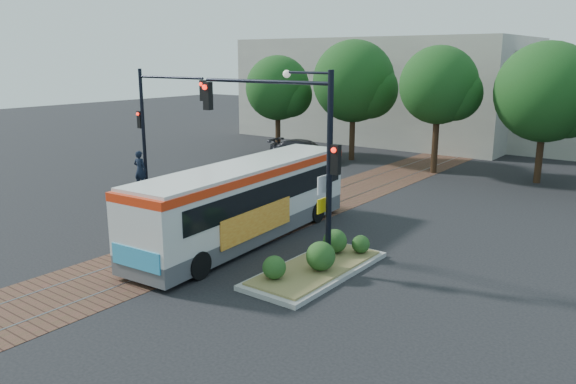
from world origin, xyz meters
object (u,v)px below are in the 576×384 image
object	(u,v)px
city_bus	(247,198)
signal_pole_left	(157,112)
officer	(140,170)
signal_pole_main	(296,137)
traffic_island	(319,262)
parked_car	(305,151)

from	to	relation	value
city_bus	signal_pole_left	bearing A→B (deg)	153.30
signal_pole_left	officer	distance (m)	3.05
signal_pole_main	signal_pole_left	world-z (taller)	signal_pole_main
traffic_island	signal_pole_main	xyz separation A→B (m)	(-0.96, 0.09, 3.83)
signal_pole_main	city_bus	bearing A→B (deg)	161.63
city_bus	parked_car	distance (m)	16.22
officer	parked_car	xyz separation A→B (m)	(2.23, 11.34, -0.29)
city_bus	signal_pole_left	distance (m)	10.33
city_bus	traffic_island	size ratio (longest dim) A/B	2.07
signal_pole_main	signal_pole_left	size ratio (longest dim) A/B	1.00
officer	city_bus	bearing A→B (deg)	150.59
traffic_island	parked_car	size ratio (longest dim) A/B	1.10
signal_pole_main	officer	xyz separation A→B (m)	(-12.72, 3.94, -3.18)
parked_car	officer	bearing A→B (deg)	162.36
city_bus	signal_pole_left	xyz separation A→B (m)	(-9.32, 3.84, 2.28)
parked_car	signal_pole_main	bearing A→B (deg)	-152.03
city_bus	officer	xyz separation A→B (m)	(-9.81, 2.97, -0.60)
traffic_island	parked_car	distance (m)	19.17
traffic_island	parked_car	xyz separation A→B (m)	(-11.45, 15.37, 0.36)
signal_pole_left	parked_car	xyz separation A→B (m)	(1.74, 10.48, -3.18)
traffic_island	city_bus	bearing A→B (deg)	164.73
signal_pole_left	officer	bearing A→B (deg)	-119.72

